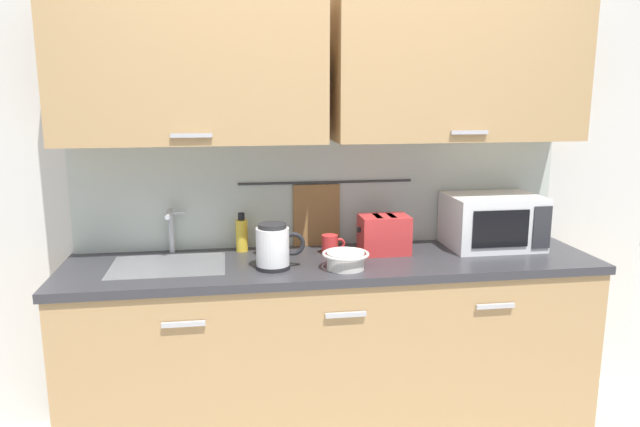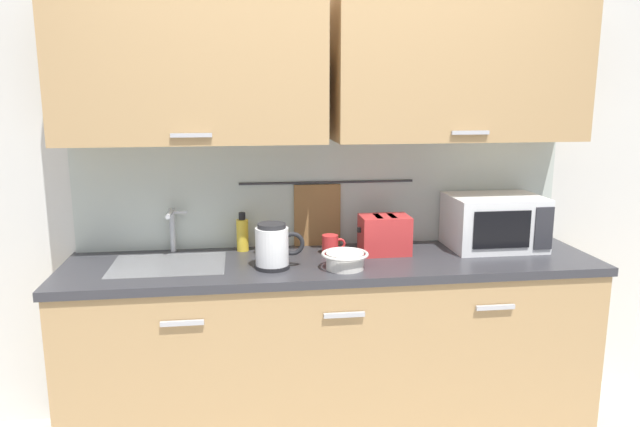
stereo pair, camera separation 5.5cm
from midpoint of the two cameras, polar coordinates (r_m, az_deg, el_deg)
The scene contains 10 objects.
counter_unit at distance 3.00m, azimuth 0.52°, elevation -12.60°, with size 2.53×0.64×0.90m.
back_wall_assembly at distance 2.97m, azimuth 0.01°, elevation 8.44°, with size 3.70×0.41×2.50m.
sink_faucet at distance 3.01m, azimuth -14.62°, elevation -1.09°, with size 0.09×0.17×0.22m.
microwave at distance 3.16m, azimuth 15.73°, elevation -0.71°, with size 0.46×0.35×0.27m.
electric_kettle at distance 2.69m, azimuth -5.05°, elevation -3.20°, with size 0.23×0.16×0.21m.
dish_soap_bottle at distance 3.00m, azimuth -8.04°, elevation -2.00°, with size 0.06×0.06×0.20m.
mug_near_sink at distance 2.93m, azimuth -5.82°, elevation -3.04°, with size 0.12×0.08×0.09m.
mixing_bowl at distance 2.69m, azimuth 1.89°, elevation -4.40°, with size 0.21×0.21×0.08m.
toaster at distance 2.95m, azimuth 5.63°, elevation -1.99°, with size 0.26×0.17×0.19m.
mug_by_kettle at distance 2.93m, azimuth 0.42°, elevation -2.98°, with size 0.12×0.08×0.09m.
Camera 1 is at (-0.48, -2.39, 1.69)m, focal length 33.36 mm.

